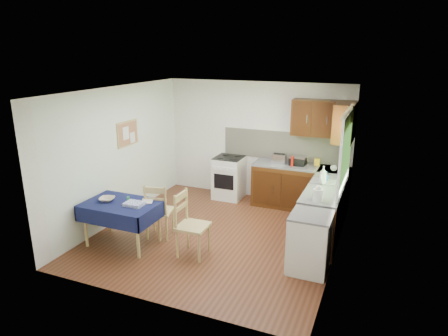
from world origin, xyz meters
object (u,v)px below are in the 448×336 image
at_px(chair_near, 190,222).
at_px(dish_rack, 323,181).
at_px(sandwich_press, 298,160).
at_px(kettle, 318,194).
at_px(dining_table, 122,209).
at_px(chair_far, 158,209).
at_px(toaster, 279,158).

relative_size(chair_near, dish_rack, 2.54).
distance_m(sandwich_press, kettle, 1.99).
bearing_deg(chair_near, dining_table, 94.20).
bearing_deg(dish_rack, chair_far, -138.34).
bearing_deg(dining_table, toaster, 33.60).
relative_size(chair_far, chair_near, 0.94).
distance_m(dining_table, chair_far, 0.62).
distance_m(chair_near, dish_rack, 2.47).
relative_size(dish_rack, kettle, 1.60).
xyz_separation_m(toaster, sandwich_press, (0.37, 0.02, -0.01)).
xyz_separation_m(dish_rack, kettle, (0.06, -0.93, 0.09)).
distance_m(chair_far, chair_near, 0.84).
bearing_deg(chair_near, toaster, -16.30).
bearing_deg(toaster, sandwich_press, 17.03).
xyz_separation_m(dining_table, sandwich_press, (2.28, 2.72, 0.36)).
xyz_separation_m(chair_near, kettle, (1.81, 0.76, 0.47)).
height_order(sandwich_press, kettle, kettle).
bearing_deg(chair_near, dish_rack, -46.77).
bearing_deg(sandwich_press, dish_rack, -64.32).
bearing_deg(sandwich_press, chair_near, -122.55).
relative_size(chair_far, kettle, 3.82).
bearing_deg(sandwich_press, kettle, -78.71).
bearing_deg(dish_rack, chair_near, -122.54).
xyz_separation_m(chair_far, chair_near, (0.77, -0.34, 0.03)).
height_order(chair_far, chair_near, chair_near).
bearing_deg(sandwich_press, dining_table, -139.92).
bearing_deg(kettle, toaster, 120.85).
bearing_deg(chair_far, toaster, -136.16).
bearing_deg(toaster, kettle, -45.54).
relative_size(chair_far, sandwich_press, 3.12).
distance_m(dining_table, dish_rack, 3.47).
distance_m(dining_table, kettle, 3.15).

